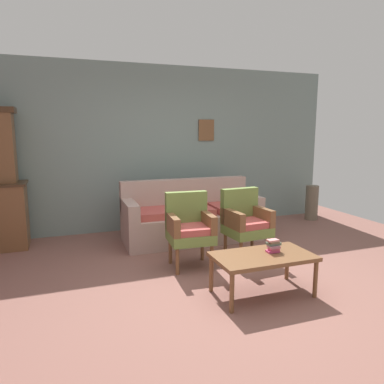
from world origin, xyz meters
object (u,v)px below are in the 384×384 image
Objects in this scene: armchair_by_doorway at (245,221)px; coffee_table at (263,259)px; floral_couch at (191,219)px; floor_vase_by_wall at (312,203)px; armchair_near_couch_end at (189,226)px; book_stack_on_table at (273,246)px.

armchair_by_doorway is 1.08m from coffee_table.
floral_couch reaches higher than floor_vase_by_wall.
armchair_near_couch_end is 1.00× the size of armchair_by_doorway.
armchair_by_doorway is at bearing 78.12° from book_stack_on_table.
armchair_near_couch_end is 1.41× the size of floor_vase_by_wall.
armchair_near_couch_end is 1.12m from book_stack_on_table.
armchair_by_doorway is at bearing 71.28° from coffee_table.
book_stack_on_table is (0.14, 0.03, 0.11)m from coffee_table.
armchair_near_couch_end is 1.10m from coffee_table.
floor_vase_by_wall is (2.93, 1.44, -0.18)m from armchair_near_couch_end.
floor_vase_by_wall reaches higher than coffee_table.
floral_couch reaches higher than coffee_table.
armchair_near_couch_end is at bearing -153.80° from floor_vase_by_wall.
floral_couch is 2.27× the size of armchair_by_doorway.
book_stack_on_table is at bearing -84.99° from floral_couch.
armchair_by_doorway is (0.77, 0.02, 0.00)m from armchair_near_couch_end.
armchair_near_couch_end reaches higher than coffee_table.
floor_vase_by_wall is at bearing 45.54° from book_stack_on_table.
coffee_table is (-0.35, -1.02, -0.12)m from armchair_by_doorway.
floor_vase_by_wall is at bearing 26.20° from armchair_near_couch_end.
floral_couch and armchair_near_couch_end have the same top height.
armchair_by_doorway is at bearing -146.58° from floor_vase_by_wall.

